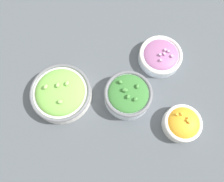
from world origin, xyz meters
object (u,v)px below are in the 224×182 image
(bowl_broccoli, at_px, (128,95))
(bowl_red_onion, at_px, (160,56))
(bowl_squash, at_px, (182,123))
(bowl_lettuce, at_px, (61,93))

(bowl_broccoli, relative_size, bowl_red_onion, 1.04)
(bowl_squash, bearing_deg, bowl_red_onion, -79.82)
(bowl_red_onion, bearing_deg, bowl_broccoli, 49.12)
(bowl_red_onion, distance_m, bowl_squash, 0.25)
(bowl_lettuce, distance_m, bowl_squash, 0.41)
(bowl_lettuce, distance_m, bowl_red_onion, 0.37)
(bowl_red_onion, bearing_deg, bowl_lettuce, 20.00)
(bowl_lettuce, relative_size, bowl_broccoli, 1.28)
(bowl_lettuce, height_order, bowl_broccoli, same)
(bowl_red_onion, bearing_deg, bowl_squash, 100.18)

